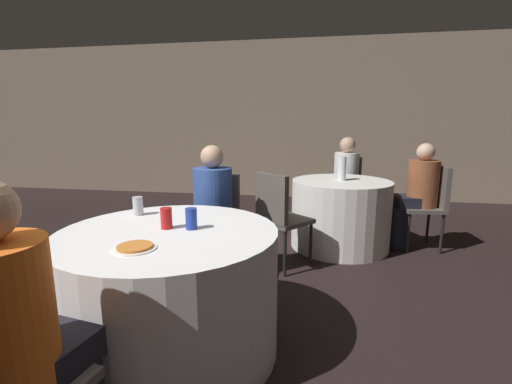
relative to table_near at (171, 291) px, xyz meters
The scene contains 17 objects.
ground_plane 0.37m from the table_near, 156.21° to the right, with size 16.00×16.00×0.00m, color black.
wall_back 4.71m from the table_near, 90.72° to the left, with size 16.00×0.06×2.80m.
table_near is the anchor object (origin of this frame).
table_far 2.27m from the table_near, 60.92° to the left, with size 1.06×1.06×0.74m.
chair_near_north 1.05m from the table_near, 91.25° to the left, with size 0.41×0.41×0.90m.
chair_far_north 3.17m from the table_near, 67.02° to the left, with size 0.45×0.46×0.90m.
chair_far_east 2.92m from the table_near, 45.54° to the left, with size 0.44×0.44×0.90m.
chair_far_southwest 1.37m from the table_near, 68.56° to the left, with size 0.56×0.56×0.90m.
person_floral_shirt 2.79m from the table_near, 47.79° to the left, with size 0.49×0.33×1.14m.
person_orange_shirt 0.90m from the table_near, 99.23° to the right, with size 0.35×0.50×1.18m.
person_blue_shirt 0.90m from the table_near, 91.25° to the left, with size 0.32×0.50×1.16m.
person_white_shirt 3.01m from the table_near, 66.21° to the left, with size 0.35×0.50×1.17m.
pizza_plate_near 0.49m from the table_near, 96.81° to the right, with size 0.21×0.21×0.02m.
soda_can_red 0.43m from the table_near, 125.37° to the left, with size 0.07×0.07×0.12m.
soda_can_silver 0.62m from the table_near, 139.49° to the left, with size 0.07×0.07×0.12m.
soda_can_blue 0.45m from the table_near, 21.35° to the left, with size 0.07×0.07×0.12m.
bottle_far 2.33m from the table_near, 61.10° to the left, with size 0.09×0.09×0.25m.
Camera 1 is at (0.86, -1.72, 1.32)m, focal length 24.00 mm.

